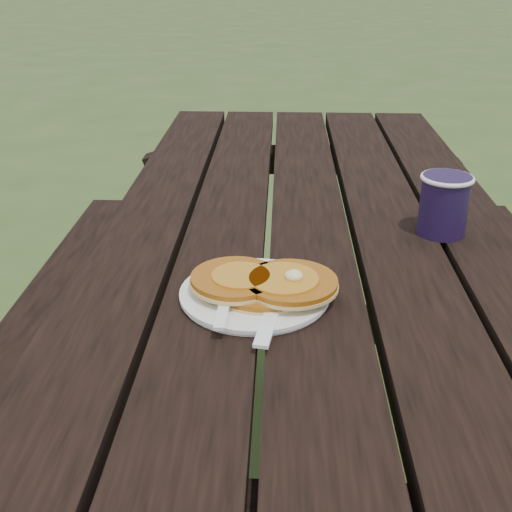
{
  "coord_description": "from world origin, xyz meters",
  "views": [
    {
      "loc": [
        -0.05,
        -1.09,
        1.21
      ],
      "look_at": [
        -0.09,
        -0.24,
        0.8
      ],
      "focal_mm": 45.0,
      "sensor_mm": 36.0,
      "label": 1
    }
  ],
  "objects_px": {
    "picnic_table": "(303,393)",
    "pancake_stack": "(265,283)",
    "plate": "(255,295)",
    "coffee_cup": "(444,201)"
  },
  "relations": [
    {
      "from": "picnic_table",
      "to": "pancake_stack",
      "type": "bearing_deg",
      "value": -104.99
    },
    {
      "from": "plate",
      "to": "coffee_cup",
      "type": "distance_m",
      "value": 0.41
    },
    {
      "from": "picnic_table",
      "to": "plate",
      "type": "relative_size",
      "value": 8.51
    },
    {
      "from": "coffee_cup",
      "to": "plate",
      "type": "bearing_deg",
      "value": -142.43
    },
    {
      "from": "pancake_stack",
      "to": "picnic_table",
      "type": "bearing_deg",
      "value": 75.01
    },
    {
      "from": "pancake_stack",
      "to": "coffee_cup",
      "type": "xyz_separation_m",
      "value": [
        0.31,
        0.25,
        0.04
      ]
    },
    {
      "from": "pancake_stack",
      "to": "coffee_cup",
      "type": "distance_m",
      "value": 0.4
    },
    {
      "from": "picnic_table",
      "to": "plate",
      "type": "height_order",
      "value": "plate"
    },
    {
      "from": "picnic_table",
      "to": "coffee_cup",
      "type": "xyz_separation_m",
      "value": [
        0.23,
        -0.03,
        0.44
      ]
    },
    {
      "from": "picnic_table",
      "to": "plate",
      "type": "xyz_separation_m",
      "value": [
        -0.09,
        -0.28,
        0.39
      ]
    }
  ]
}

